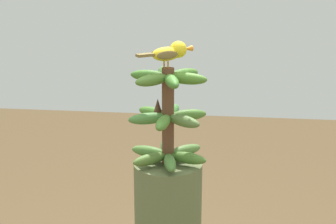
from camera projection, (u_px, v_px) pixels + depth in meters
banana_bunch at (168, 117)px, 1.52m from camera, size 0.25×0.25×0.30m
perched_bird at (171, 52)px, 1.48m from camera, size 0.12×0.16×0.07m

